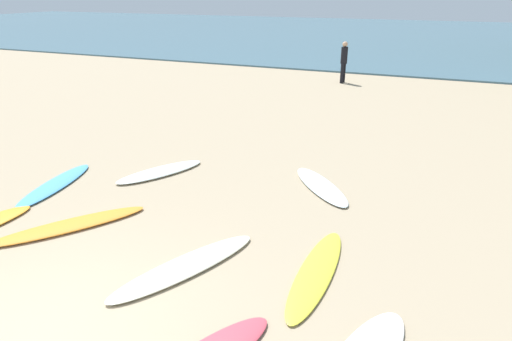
{
  "coord_description": "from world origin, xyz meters",
  "views": [
    {
      "loc": [
        3.86,
        -2.39,
        3.8
      ],
      "look_at": [
        0.7,
        5.32,
        0.3
      ],
      "focal_mm": 30.51,
      "sensor_mm": 36.0,
      "label": 1
    }
  ],
  "objects": [
    {
      "name": "ocean_water",
      "position": [
        0.0,
        38.88,
        0.04
      ],
      "size": [
        120.0,
        40.0,
        0.08
      ],
      "primitive_type": "cube",
      "color": "#426675",
      "rests_on": "ground_plane"
    },
    {
      "name": "surfboard_0",
      "position": [
        -1.58,
        2.41,
        0.04
      ],
      "size": [
        1.95,
        2.38,
        0.08
      ],
      "primitive_type": "ellipsoid",
      "rotation": [
        0.0,
        0.0,
        2.5
      ],
      "color": "orange",
      "rests_on": "ground_plane"
    },
    {
      "name": "surfboard_1",
      "position": [
        2.69,
        2.75,
        0.03
      ],
      "size": [
        0.51,
        2.36,
        0.06
      ],
      "primitive_type": "ellipsoid",
      "rotation": [
        0.0,
        0.0,
        3.13
      ],
      "color": "yellow",
      "rests_on": "ground_plane"
    },
    {
      "name": "surfboard_2",
      "position": [
        2.02,
        5.64,
        0.04
      ],
      "size": [
        1.75,
        1.9,
        0.08
      ],
      "primitive_type": "ellipsoid",
      "rotation": [
        0.0,
        0.0,
        0.72
      ],
      "color": "white",
      "rests_on": "ground_plane"
    },
    {
      "name": "surfboard_5",
      "position": [
        -1.48,
        5.01,
        0.04
      ],
      "size": [
        1.49,
        2.07,
        0.09
      ],
      "primitive_type": "ellipsoid",
      "rotation": [
        0.0,
        0.0,
        2.64
      ],
      "color": "silver",
      "rests_on": "ground_plane"
    },
    {
      "name": "surfboard_6",
      "position": [
        -3.11,
        3.62,
        0.04
      ],
      "size": [
        0.87,
        2.31,
        0.07
      ],
      "primitive_type": "ellipsoid",
      "rotation": [
        0.0,
        0.0,
        0.16
      ],
      "color": "#4C9FE1",
      "rests_on": "ground_plane"
    },
    {
      "name": "surfboard_7",
      "position": [
        0.88,
        2.14,
        0.04
      ],
      "size": [
        1.56,
        2.46,
        0.08
      ],
      "primitive_type": "ellipsoid",
      "rotation": [
        0.0,
        0.0,
        2.69
      ],
      "color": "#EAE8C7",
      "rests_on": "ground_plane"
    },
    {
      "name": "beachgoer_near",
      "position": [
        0.15,
        16.54,
        0.97
      ],
      "size": [
        0.33,
        0.34,
        1.74
      ],
      "rotation": [
        0.0,
        0.0,
        1.38
      ],
      "color": "black",
      "rests_on": "ground_plane"
    }
  ]
}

